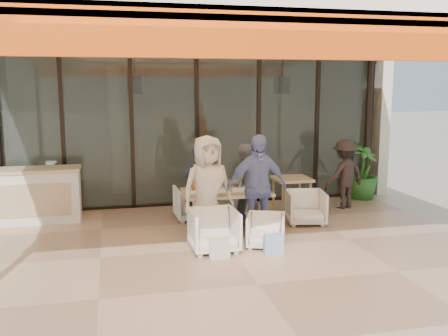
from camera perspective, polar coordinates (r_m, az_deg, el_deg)
The scene contains 21 objects.
ground at distance 7.97m, azimuth 0.76°, elevation -9.26°, with size 70.00×70.00×0.00m, color #C6B293.
terrace_floor at distance 7.97m, azimuth 0.76°, elevation -9.23°, with size 8.00×6.00×0.01m, color tan.
terrace_structure at distance 7.32m, azimuth 1.33°, elevation 14.87°, with size 8.00×6.00×3.40m.
glass_storefront at distance 10.53m, azimuth -3.11°, elevation 4.25°, with size 8.08×0.10×3.20m.
interior_block at distance 12.78m, azimuth -4.91°, elevation 7.99°, with size 9.05×3.62×3.52m.
host_counter at distance 9.95m, azimuth -21.30°, elevation -2.94°, with size 1.85×0.65×1.04m.
dining_table at distance 8.68m, azimuth 0.20°, elevation -2.99°, with size 1.50×0.90×0.93m.
chair_far_left at distance 9.58m, azimuth -3.49°, elevation -3.82°, with size 0.70×0.65×0.72m, color white.
chair_far_right at distance 9.76m, azimuth 1.39°, elevation -3.93°, with size 0.58×0.54×0.59m, color white.
chair_near_left at distance 7.77m, azimuth -1.15°, elevation -6.91°, with size 0.72×0.67×0.74m, color white.
chair_near_right at distance 8.00m, azimuth 4.80°, elevation -6.97°, with size 0.59×0.55×0.60m, color white.
diner_navy at distance 9.01m, azimuth -2.99°, elevation -2.11°, with size 0.55×0.36×1.50m, color #191F37.
diner_grey at distance 9.19m, azimuth 2.17°, elevation -1.86°, with size 0.73×0.57×1.51m, color #5C5C60.
diner_cream at distance 8.12m, azimuth -1.89°, elevation -2.46°, with size 0.86×0.56×1.77m, color beige.
diner_periwinkle at distance 8.32m, azimuth 3.80°, elevation -2.18°, with size 1.04×0.43×1.77m, color #6D7CB6.
tote_bag_cream at distance 7.46m, azimuth -0.51°, elevation -9.23°, with size 0.30×0.10×0.34m, color silver.
tote_bag_blue at distance 7.67m, azimuth 5.70°, elevation -8.73°, with size 0.30×0.10×0.34m, color #99BFD8.
side_table at distance 9.99m, azimuth 7.75°, elevation -1.70°, with size 0.70×0.70×0.74m.
side_chair at distance 9.37m, azimuth 9.33°, elevation -4.29°, with size 0.68×0.64×0.70m, color white.
standing_woman at distance 10.60m, azimuth 13.62°, elevation -0.74°, with size 0.94×0.54×1.45m, color black.
potted_palm at distance 11.60m, azimuth 15.55°, elevation -0.38°, with size 0.72×0.72×1.28m, color #1E5919.
Camera 1 is at (-1.80, -7.33, 2.57)m, focal length 40.00 mm.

